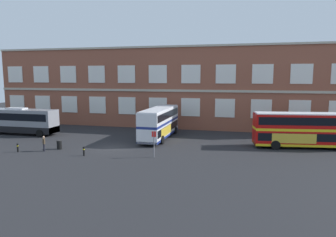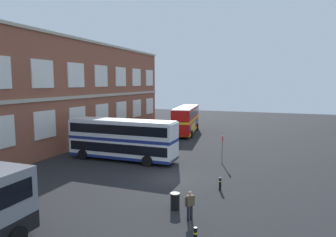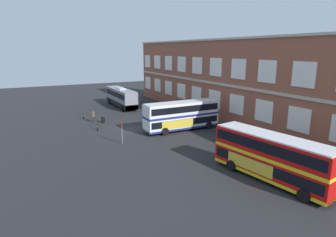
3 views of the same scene
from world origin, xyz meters
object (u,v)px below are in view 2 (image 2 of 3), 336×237
Objects in this scene: double_decker_middle at (186,119)px; bus_stand_flag at (222,147)px; double_decker_near at (122,139)px; station_litter_bin at (175,201)px; waiting_passenger at (190,204)px; safety_bollard_east at (220,184)px; safety_bollard_west at (195,237)px.

double_decker_middle reaches higher than bus_stand_flag.
station_litter_bin is (-9.40, -8.78, -1.63)m from double_decker_near.
double_decker_near is 14.56m from waiting_passenger.
safety_bollard_west is at bearing -177.94° from safety_bollard_east.
waiting_passenger is at bearing -136.27° from double_decker_near.
safety_bollard_east is (4.20, -1.99, -0.03)m from station_litter_bin.
waiting_passenger is 1.79× the size of safety_bollard_east.
double_decker_middle is 32.18m from safety_bollard_west.
waiting_passenger reaches higher than safety_bollard_west.
double_decker_middle reaches higher than station_litter_bin.
waiting_passenger is (-10.48, -10.03, -1.22)m from double_decker_near.
station_litter_bin is (1.08, 1.25, -0.41)m from waiting_passenger.
double_decker_middle is 10.93× the size of station_litter_bin.
station_litter_bin is at bearing 154.67° from safety_bollard_east.
double_decker_middle is 17.56m from bus_stand_flag.
safety_bollard_east is at bearing 2.06° from safety_bollard_west.
waiting_passenger is at bearing -162.74° from double_decker_middle.
station_litter_bin is at bearing 175.88° from bus_stand_flag.
double_decker_near reaches higher than waiting_passenger.
double_decker_middle is 11.85× the size of safety_bollard_west.
bus_stand_flag is (12.57, 0.42, 0.70)m from waiting_passenger.
safety_bollard_west is at bearing -148.19° from station_litter_bin.
double_decker_middle is (17.56, -1.31, 0.00)m from double_decker_near.
double_decker_near is at bearing 43.73° from waiting_passenger.
waiting_passenger is 5.35m from safety_bollard_east.
station_litter_bin is at bearing -136.96° from double_decker_near.
station_litter_bin is 4.30m from safety_bollard_west.
safety_bollard_west is at bearing -158.38° from waiting_passenger.
waiting_passenger is 0.63× the size of bus_stand_flag.
waiting_passenger is 1.79× the size of safety_bollard_west.
station_litter_bin is at bearing -164.52° from double_decker_middle.
bus_stand_flag is 2.84× the size of safety_bollard_east.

